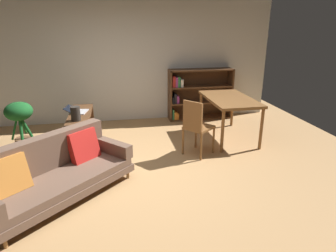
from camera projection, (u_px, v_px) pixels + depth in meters
The scene contains 10 objects.
ground_plane at pixel (135, 172), 4.48m from camera, with size 8.16×8.16×0.00m, color tan.
back_wall_panel at pixel (123, 61), 6.54m from camera, with size 6.80×0.10×2.70m, color silver.
fabric_couch at pixel (54, 171), 3.76m from camera, with size 1.94×1.89×0.77m.
media_console at pixel (81, 129), 5.43m from camera, with size 0.38×1.36×0.60m.
open_laptop at pixel (77, 111), 5.41m from camera, with size 0.44×0.40×0.11m.
desk_speaker at pixel (76, 114), 4.91m from camera, with size 0.16×0.16×0.24m.
potted_floor_plant at pixel (20, 118), 5.15m from camera, with size 0.47×0.53×0.86m.
dining_table at pixel (229, 102), 5.62m from camera, with size 0.82×1.42×0.81m.
dining_chair_near at pixel (196, 125), 4.89m from camera, with size 0.58×0.58×0.97m.
bookshelf at pixel (197, 94), 6.90m from camera, with size 1.49×0.36×1.17m.
Camera 1 is at (-0.23, -4.02, 2.13)m, focal length 31.44 mm.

